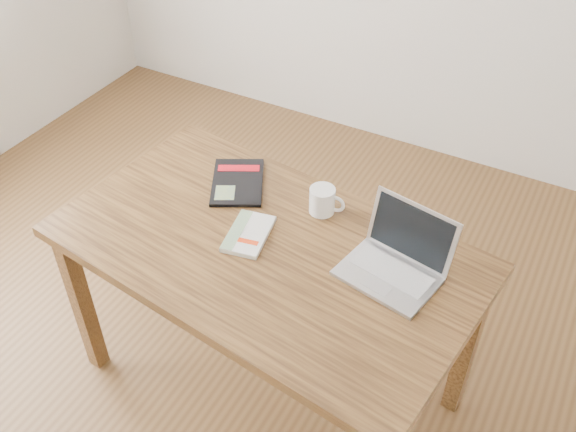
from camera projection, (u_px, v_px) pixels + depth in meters
The scene contains 6 objects.
room at pixel (156, 78), 1.69m from camera, with size 4.04×4.04×2.70m.
desk at pixel (266, 265), 2.14m from camera, with size 1.47×0.96×0.75m.
white_guidebook at pixel (248, 234), 2.11m from camera, with size 0.16×0.23×0.02m.
black_guidebook at pixel (237, 182), 2.33m from camera, with size 0.29×0.32×0.01m.
laptop at pixel (396, 260), 1.97m from camera, with size 0.33×0.30×0.20m.
coffee_mug at pixel (323, 200), 2.18m from camera, with size 0.13×0.09×0.10m.
Camera 1 is at (0.96, -1.17, 2.18)m, focal length 40.00 mm.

